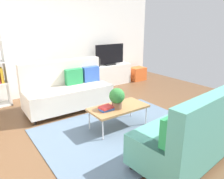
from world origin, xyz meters
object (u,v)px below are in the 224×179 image
(tv, at_px, (110,55))
(storage_trunk, at_px, (137,74))
(couch_beige, at_px, (68,90))
(vase_0, at_px, (93,64))
(table_book_0, at_px, (106,109))
(bottle_0, at_px, (99,63))
(potted_plant, at_px, (117,97))
(tv_console, at_px, (110,75))
(couch_green, at_px, (195,132))
(coffee_table, at_px, (118,108))

(tv, relative_size, storage_trunk, 1.92)
(couch_beige, distance_m, storage_trunk, 3.20)
(tv, distance_m, vase_0, 0.63)
(table_book_0, height_order, bottle_0, bottle_0)
(couch_beige, bearing_deg, table_book_0, 95.34)
(potted_plant, bearing_deg, tv_console, 57.84)
(storage_trunk, distance_m, table_book_0, 3.80)
(tv_console, relative_size, vase_0, 9.93)
(couch_green, relative_size, vase_0, 13.98)
(couch_green, bearing_deg, storage_trunk, 53.13)
(coffee_table, relative_size, storage_trunk, 2.12)
(bottle_0, bearing_deg, couch_green, -102.45)
(bottle_0, bearing_deg, storage_trunk, -2.30)
(couch_beige, bearing_deg, storage_trunk, -160.74)
(couch_green, height_order, table_book_0, couch_green)
(coffee_table, height_order, storage_trunk, storage_trunk)
(tv, relative_size, vase_0, 7.10)
(storage_trunk, relative_size, vase_0, 3.69)
(potted_plant, bearing_deg, storage_trunk, 42.28)
(couch_green, height_order, potted_plant, couch_green)
(bottle_0, bearing_deg, couch_beige, -145.21)
(table_book_0, relative_size, vase_0, 1.70)
(couch_green, height_order, vase_0, couch_green)
(potted_plant, height_order, table_book_0, potted_plant)
(tv, bearing_deg, storage_trunk, -4.16)
(tv_console, bearing_deg, vase_0, 175.07)
(couch_green, bearing_deg, vase_0, 75.00)
(tv, bearing_deg, coffee_table, -121.67)
(tv, relative_size, table_book_0, 4.17)
(couch_green, xyz_separation_m, vase_0, (0.68, 4.00, 0.26))
(tv, bearing_deg, table_book_0, -125.99)
(table_book_0, bearing_deg, potted_plant, -13.33)
(potted_plant, distance_m, table_book_0, 0.28)
(tv_console, xyz_separation_m, vase_0, (-0.58, 0.05, 0.39))
(tv_console, distance_m, potted_plant, 3.05)
(couch_green, distance_m, coffee_table, 1.45)
(tv_console, bearing_deg, potted_plant, -122.16)
(tv, xyz_separation_m, vase_0, (-0.58, 0.07, -0.24))
(couch_beige, height_order, vase_0, couch_beige)
(couch_beige, distance_m, couch_green, 2.92)
(coffee_table, height_order, tv, tv)
(table_book_0, bearing_deg, vase_0, 64.31)
(couch_beige, height_order, tv_console, couch_beige)
(couch_beige, xyz_separation_m, table_book_0, (0.11, -1.42, -0.01))
(storage_trunk, bearing_deg, table_book_0, -140.29)
(couch_beige, bearing_deg, tv, -149.72)
(storage_trunk, height_order, bottle_0, bottle_0)
(coffee_table, relative_size, vase_0, 7.81)
(storage_trunk, xyz_separation_m, table_book_0, (-2.92, -2.42, 0.22))
(coffee_table, relative_size, tv, 1.10)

